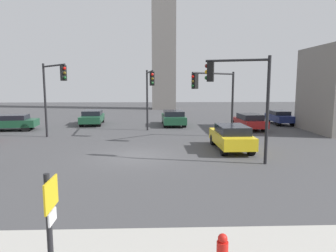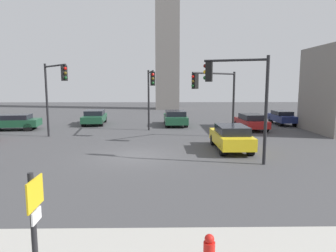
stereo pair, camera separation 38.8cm
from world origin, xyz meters
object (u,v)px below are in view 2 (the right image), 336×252
(direction_sign, at_px, (35,224))
(car_1, at_px, (95,117))
(traffic_light_3, at_px, (55,85))
(car_4, at_px, (282,117))
(car_3, at_px, (251,121))
(traffic_light_0, at_px, (150,87))
(car_2, at_px, (13,122))
(car_0, at_px, (231,137))
(traffic_light_1, at_px, (237,87))
(car_5, at_px, (175,118))
(traffic_light_2, at_px, (215,90))

(direction_sign, bearing_deg, car_1, 99.18)
(traffic_light_3, relative_size, car_4, 1.38)
(direction_sign, relative_size, car_3, 0.53)
(car_3, bearing_deg, car_4, -53.99)
(traffic_light_0, xyz_separation_m, car_2, (-12.06, 2.21, -2.99))
(car_3, xyz_separation_m, car_4, (4.07, 3.36, -0.00))
(traffic_light_0, xyz_separation_m, car_0, (5.10, -6.19, -2.91))
(direction_sign, distance_m, car_1, 25.66)
(traffic_light_1, relative_size, car_5, 1.12)
(car_1, bearing_deg, car_4, 84.32)
(car_4, xyz_separation_m, car_5, (-10.60, -0.42, 0.02))
(car_2, height_order, car_5, car_5)
(traffic_light_3, xyz_separation_m, car_1, (0.85, 8.40, -3.19))
(traffic_light_0, xyz_separation_m, traffic_light_2, (4.65, -2.81, -0.14))
(traffic_light_2, height_order, car_5, traffic_light_2)
(direction_sign, height_order, car_0, direction_sign)
(traffic_light_2, distance_m, car_3, 7.00)
(traffic_light_3, bearing_deg, direction_sign, -21.79)
(traffic_light_1, height_order, traffic_light_2, traffic_light_1)
(car_1, bearing_deg, direction_sign, 6.00)
(car_3, bearing_deg, traffic_light_2, 137.05)
(direction_sign, distance_m, car_2, 24.08)
(traffic_light_1, relative_size, traffic_light_3, 0.98)
(direction_sign, bearing_deg, traffic_light_1, 58.77)
(traffic_light_2, xyz_separation_m, car_3, (4.06, 4.93, -2.85))
(traffic_light_1, xyz_separation_m, car_1, (-10.51, 15.00, -3.08))
(car_5, bearing_deg, traffic_light_1, -171.65)
(direction_sign, height_order, car_1, direction_sign)
(car_2, distance_m, car_5, 14.52)
(traffic_light_3, height_order, car_2, traffic_light_3)
(traffic_light_2, xyz_separation_m, car_5, (-2.47, 7.87, -2.83))
(traffic_light_0, relative_size, car_5, 1.07)
(traffic_light_1, bearing_deg, car_0, -78.50)
(car_4, bearing_deg, car_0, -32.96)
(traffic_light_2, height_order, car_3, traffic_light_2)
(direction_sign, bearing_deg, car_3, 63.99)
(car_1, distance_m, car_3, 15.01)
(traffic_light_3, distance_m, car_0, 12.73)
(car_0, distance_m, car_5, 11.63)
(car_3, distance_m, car_5, 7.16)
(traffic_light_0, xyz_separation_m, car_4, (12.78, 5.49, -2.99))
(direction_sign, height_order, car_4, direction_sign)
(direction_sign, relative_size, traffic_light_2, 0.48)
(traffic_light_0, relative_size, car_2, 1.10)
(car_1, relative_size, car_2, 0.99)
(car_5, bearing_deg, car_4, -89.50)
(traffic_light_0, height_order, car_3, traffic_light_0)
(direction_sign, bearing_deg, car_4, 59.40)
(traffic_light_1, bearing_deg, car_5, -60.42)
(direction_sign, height_order, car_2, direction_sign)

